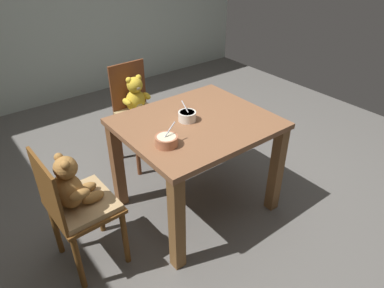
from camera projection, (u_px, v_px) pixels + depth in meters
name	position (u px, v px, depth m)	size (l,w,h in m)	color
ground_plane	(196.00, 206.00, 2.74)	(5.20, 5.20, 0.04)	#5C5955
dining_table	(196.00, 139.00, 2.41)	(0.99, 0.85, 0.74)	brown
teddy_chair_far_center	(138.00, 107.00, 2.99)	(0.37, 0.38, 0.88)	brown
teddy_chair_near_left	(75.00, 197.00, 2.00)	(0.37, 0.42, 0.83)	brown
porridge_bowl_white_center	(187.00, 116.00, 2.33)	(0.12, 0.13, 0.12)	silver
porridge_bowl_terracotta_near_left	(167.00, 141.00, 2.06)	(0.15, 0.14, 0.13)	#B16A4A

